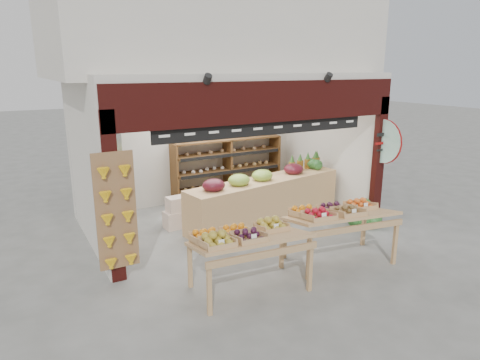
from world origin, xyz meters
name	(u,v)px	position (x,y,z in m)	size (l,w,h in m)	color
ground	(239,227)	(0.00, 0.00, 0.00)	(60.00, 60.00, 0.00)	slate
shop_structure	(203,34)	(0.00, 1.61, 3.92)	(6.36, 5.12, 5.40)	beige
banana_board	(117,214)	(-2.73, -1.17, 1.12)	(0.60, 0.15, 1.80)	brown
gift_sign	(383,141)	(2.75, -1.15, 1.75)	(0.04, 0.93, 0.92)	#C1F3DB
back_shelving	(228,156)	(0.76, 1.96, 1.08)	(2.87, 0.47, 1.78)	brown
refrigerator	(98,177)	(-2.40, 1.82, 0.98)	(0.76, 0.76, 1.96)	#B9BCC1
cardboard_stack	(185,214)	(-0.93, 0.67, 0.24)	(0.99, 0.71, 0.66)	beige
mid_counter	(265,198)	(0.67, 0.07, 0.51)	(3.79, 1.32, 1.15)	tan
display_table_left	(242,237)	(-1.22, -2.26, 0.83)	(1.77, 1.08, 1.07)	tan
display_table_right	(336,213)	(0.64, -2.17, 0.86)	(1.87, 1.24, 1.09)	tan
watermelon_pile	(364,217)	(2.35, -1.16, 0.19)	(0.73, 0.73, 0.57)	#194D1F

